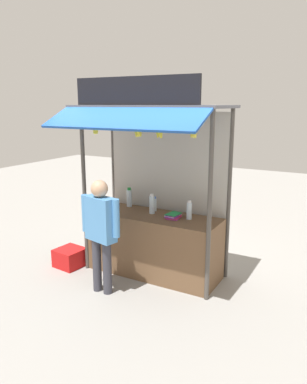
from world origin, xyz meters
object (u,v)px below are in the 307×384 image
object	(u,v)px
magazine_stack_center	(173,216)
banana_bunch_rightmost	(96,129)
plastic_crate	(70,257)
banana_bunch_inner_right	(138,131)
water_bottle_back_left	(152,204)
vendor_person	(101,226)
banana_bunch_leftmost	(194,131)
water_bottle_rear_center	(155,204)
water_bottle_left	(189,210)
magazine_stack_front_right	(98,208)
banana_bunch_inner_left	(160,132)
water_bottle_far_left	(129,198)

from	to	relation	value
magazine_stack_center	banana_bunch_rightmost	distance (m)	1.64
magazine_stack_center	plastic_crate	size ratio (longest dim) A/B	0.63
banana_bunch_inner_right	plastic_crate	xyz separation A→B (m)	(-1.30, 0.02, -2.03)
water_bottle_back_left	vendor_person	distance (m)	0.96
banana_bunch_leftmost	banana_bunch_rightmost	distance (m)	1.47
plastic_crate	banana_bunch_leftmost	bearing A→B (deg)	-0.61
water_bottle_rear_center	water_bottle_left	bearing A→B (deg)	-10.77
water_bottle_back_left	magazine_stack_center	bearing A→B (deg)	-7.98
water_bottle_left	magazine_stack_front_right	distance (m)	1.43
water_bottle_back_left	plastic_crate	distance (m)	1.60
magazine_stack_center	banana_bunch_leftmost	world-z (taller)	banana_bunch_leftmost
banana_bunch_inner_left	magazine_stack_front_right	bearing A→B (deg)	167.65
water_bottle_rear_center	banana_bunch_leftmost	distance (m)	1.61
plastic_crate	banana_bunch_inner_left	bearing A→B (deg)	-0.76
water_bottle_left	banana_bunch_inner_right	world-z (taller)	banana_bunch_inner_right
magazine_stack_center	banana_bunch_inner_right	xyz separation A→B (m)	(-0.30, -0.47, 1.22)
banana_bunch_rightmost	banana_bunch_inner_left	bearing A→B (deg)	-0.09
water_bottle_back_left	magazine_stack_center	distance (m)	0.40
banana_bunch_inner_right	magazine_stack_front_right	bearing A→B (deg)	163.41
water_bottle_left	magazine_stack_center	bearing A→B (deg)	-164.87
plastic_crate	water_bottle_far_left	bearing A→B (deg)	42.98
water_bottle_left	water_bottle_back_left	world-z (taller)	water_bottle_back_left
magazine_stack_center	banana_bunch_rightmost	bearing A→B (deg)	-154.72
water_bottle_far_left	banana_bunch_inner_left	world-z (taller)	banana_bunch_inner_left
water_bottle_left	plastic_crate	distance (m)	2.09
banana_bunch_inner_right	magazine_stack_center	bearing A→B (deg)	57.53
banana_bunch_leftmost	water_bottle_far_left	bearing A→B (deg)	153.58
banana_bunch_leftmost	vendor_person	size ratio (longest dim) A/B	0.16
water_bottle_far_left	water_bottle_rear_center	xyz separation A→B (m)	(0.48, -0.04, -0.04)
water_bottle_far_left	banana_bunch_inner_right	bearing A→B (deg)	-48.96
banana_bunch_leftmost	banana_bunch_inner_left	size ratio (longest dim) A/B	0.93
magazine_stack_front_right	water_bottle_left	bearing A→B (deg)	10.50
banana_bunch_leftmost	banana_bunch_rightmost	world-z (taller)	same
water_bottle_back_left	magazine_stack_front_right	size ratio (longest dim) A/B	1.03
banana_bunch_inner_left	banana_bunch_inner_right	distance (m)	0.32
water_bottle_left	plastic_crate	bearing A→B (deg)	-164.49
water_bottle_back_left	banana_bunch_rightmost	bearing A→B (deg)	-139.22
banana_bunch_inner_left	plastic_crate	size ratio (longest dim) A/B	0.68
banana_bunch_rightmost	water_bottle_rear_center	bearing A→B (deg)	48.16
banana_bunch_inner_left	banana_bunch_leftmost	bearing A→B (deg)	-0.08
water_bottle_far_left	magazine_stack_center	bearing A→B (deg)	-13.53
water_bottle_far_left	banana_bunch_leftmost	distance (m)	1.91
banana_bunch_leftmost	banana_bunch_inner_right	bearing A→B (deg)	-179.98
water_bottle_left	water_bottle_back_left	distance (m)	0.60
water_bottle_rear_center	magazine_stack_center	world-z (taller)	water_bottle_rear_center
water_bottle_far_left	water_bottle_rear_center	distance (m)	0.48
water_bottle_left	banana_bunch_leftmost	size ratio (longest dim) A/B	1.06
water_bottle_rear_center	banana_bunch_inner_left	size ratio (longest dim) A/B	0.82
banana_bunch_inner_right	plastic_crate	distance (m)	2.41
banana_bunch_inner_left	banana_bunch_rightmost	distance (m)	1.01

